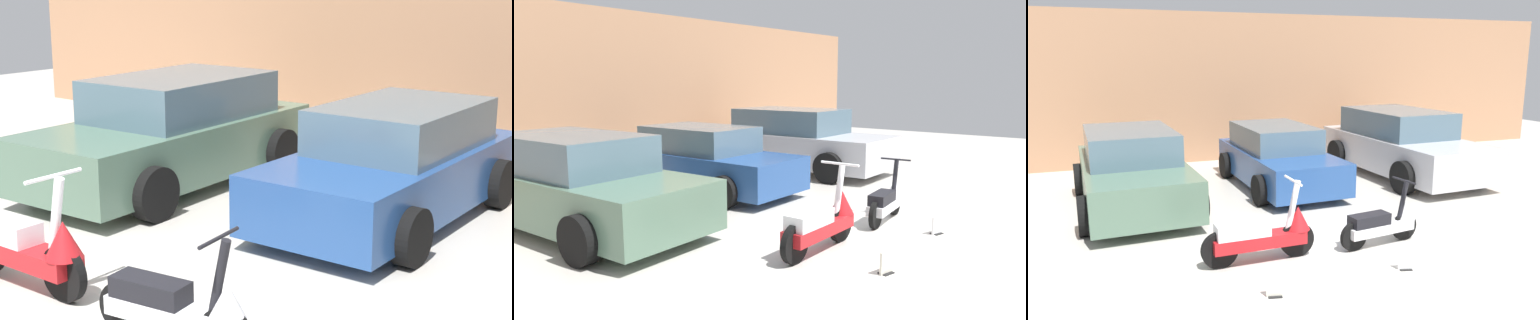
% 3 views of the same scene
% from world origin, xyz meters
% --- Properties ---
extents(ground_plane, '(28.00, 28.00, 0.00)m').
position_xyz_m(ground_plane, '(0.00, 0.00, 0.00)').
color(ground_plane, beige).
extents(wall_back, '(19.60, 0.12, 3.78)m').
position_xyz_m(wall_back, '(0.00, 7.31, 1.89)').
color(wall_back, tan).
rests_on(wall_back, ground_plane).
extents(scooter_front_left, '(1.56, 0.56, 1.09)m').
position_xyz_m(scooter_front_left, '(-1.37, 0.51, 0.39)').
color(scooter_front_left, black).
rests_on(scooter_front_left, ground_plane).
extents(scooter_front_right, '(1.33, 0.50, 0.93)m').
position_xyz_m(scooter_front_right, '(0.44, 0.50, 0.33)').
color(scooter_front_right, black).
rests_on(scooter_front_right, ground_plane).
extents(car_rear_left, '(2.16, 4.17, 1.38)m').
position_xyz_m(car_rear_left, '(-2.82, 3.77, 0.66)').
color(car_rear_left, '#51705B').
rests_on(car_rear_left, ground_plane).
extents(car_rear_center, '(1.91, 3.79, 1.27)m').
position_xyz_m(car_rear_center, '(0.13, 4.23, 0.61)').
color(car_rear_center, navy).
rests_on(car_rear_center, ground_plane).
extents(car_rear_right, '(2.27, 4.45, 1.48)m').
position_xyz_m(car_rear_right, '(3.14, 4.22, 0.71)').
color(car_rear_right, '#B7B7BC').
rests_on(car_rear_right, ground_plane).
extents(placard_near_left_scooter, '(0.20, 0.15, 0.26)m').
position_xyz_m(placard_near_left_scooter, '(-1.56, -0.49, 0.11)').
color(placard_near_left_scooter, black).
rests_on(placard_near_left_scooter, ground_plane).
extents(placard_near_right_scooter, '(0.20, 0.16, 0.26)m').
position_xyz_m(placard_near_right_scooter, '(0.25, -0.37, 0.11)').
color(placard_near_right_scooter, black).
rests_on(placard_near_right_scooter, ground_plane).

